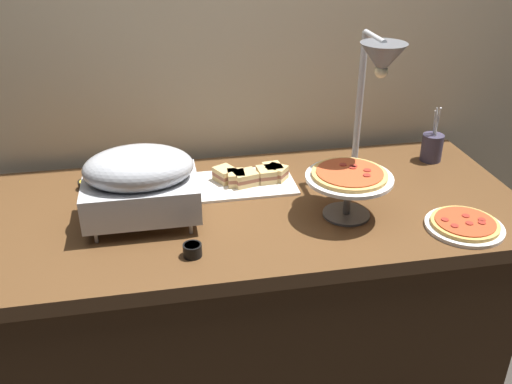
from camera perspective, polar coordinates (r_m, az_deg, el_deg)
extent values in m
plane|color=#38332D|center=(2.41, -0.34, -17.32)|extent=(8.00, 8.00, 0.00)
cube|color=#C6B593|center=(2.25, -2.80, 14.75)|extent=(4.40, 0.04, 2.40)
cube|color=brown|center=(1.96, -0.39, -1.97)|extent=(1.90, 0.84, 0.05)
cube|color=#3C2715|center=(2.17, -0.36, -10.70)|extent=(1.75, 0.74, 0.71)
cylinder|color=#B7BABF|center=(1.80, -15.91, -4.38)|extent=(0.01, 0.01, 0.04)
cylinder|color=#B7BABF|center=(1.79, -6.63, -3.60)|extent=(0.01, 0.01, 0.04)
cylinder|color=#B7BABF|center=(1.98, -15.56, -1.31)|extent=(0.01, 0.01, 0.04)
cylinder|color=#B7BABF|center=(1.97, -7.13, -0.58)|extent=(0.01, 0.01, 0.04)
cube|color=#B7BABF|center=(1.84, -11.54, -0.35)|extent=(0.36, 0.25, 0.11)
ellipsoid|color=#B7BABF|center=(1.80, -11.83, 2.41)|extent=(0.35, 0.24, 0.13)
cylinder|color=#B7BABF|center=(2.17, 9.80, 1.68)|extent=(0.14, 0.14, 0.01)
cylinder|color=#B7BABF|center=(2.07, 10.41, 8.45)|extent=(0.02, 0.02, 0.53)
cylinder|color=#B7BABF|center=(1.93, 11.94, 15.10)|extent=(0.02, 0.16, 0.02)
cone|color=#595B60|center=(1.86, 12.70, 13.03)|extent=(0.15, 0.15, 0.10)
sphere|color=#F9EAB2|center=(1.88, 12.58, 11.85)|extent=(0.04, 0.04, 0.04)
cylinder|color=white|center=(1.93, 20.36, -3.32)|extent=(0.25, 0.25, 0.01)
cylinder|color=gold|center=(1.92, 20.42, -3.02)|extent=(0.22, 0.22, 0.01)
cylinder|color=#AD3D1E|center=(1.92, 20.46, -2.81)|extent=(0.19, 0.19, 0.00)
cylinder|color=maroon|center=(1.95, 20.50, -2.28)|extent=(0.02, 0.02, 0.00)
cylinder|color=maroon|center=(1.94, 21.92, -2.61)|extent=(0.02, 0.02, 0.00)
cylinder|color=maroon|center=(1.88, 19.49, -3.25)|extent=(0.02, 0.02, 0.00)
cylinder|color=maroon|center=(1.90, 18.60, -2.67)|extent=(0.02, 0.02, 0.00)
cylinder|color=maroon|center=(1.93, 21.93, -2.90)|extent=(0.02, 0.02, 0.00)
cylinder|color=maroon|center=(1.91, 20.83, -2.98)|extent=(0.02, 0.02, 0.00)
cylinder|color=#595B60|center=(1.88, 9.26, -0.55)|extent=(0.02, 0.02, 0.13)
cylinder|color=#595B60|center=(1.91, 9.12, -2.21)|extent=(0.16, 0.16, 0.01)
cylinder|color=white|center=(1.85, 9.43, 1.43)|extent=(0.29, 0.29, 0.01)
cylinder|color=#DBA856|center=(1.84, 9.46, 1.77)|extent=(0.25, 0.25, 0.01)
cylinder|color=#B74723|center=(1.84, 9.48, 1.99)|extent=(0.22, 0.22, 0.00)
cylinder|color=maroon|center=(1.85, 11.22, 2.17)|extent=(0.02, 0.02, 0.00)
cylinder|color=maroon|center=(1.88, 9.87, 2.61)|extent=(0.02, 0.02, 0.00)
cylinder|color=maroon|center=(1.86, 9.77, 2.46)|extent=(0.02, 0.02, 0.00)
cylinder|color=maroon|center=(1.82, 11.16, 1.67)|extent=(0.02, 0.02, 0.00)
cylinder|color=maroon|center=(1.88, 8.81, 2.75)|extent=(0.02, 0.02, 0.00)
cube|color=white|center=(2.08, -1.20, 0.87)|extent=(0.37, 0.24, 0.01)
cube|color=tan|center=(2.06, -1.15, 1.01)|extent=(0.10, 0.09, 0.02)
cube|color=brown|center=(2.05, -1.15, 1.41)|extent=(0.10, 0.09, 0.01)
cube|color=tan|center=(2.05, -1.16, 1.81)|extent=(0.10, 0.09, 0.02)
cube|color=tan|center=(2.06, -2.03, 1.02)|extent=(0.07, 0.08, 0.02)
cube|color=brown|center=(2.06, -2.04, 1.42)|extent=(0.07, 0.08, 0.01)
cube|color=tan|center=(2.05, -2.04, 1.82)|extent=(0.07, 0.08, 0.02)
cube|color=tan|center=(2.11, 1.70, 1.74)|extent=(0.07, 0.08, 0.02)
cube|color=brown|center=(2.11, 1.71, 2.13)|extent=(0.07, 0.08, 0.01)
cube|color=tan|center=(2.10, 1.72, 2.53)|extent=(0.07, 0.08, 0.02)
cube|color=tan|center=(2.09, 1.05, 1.38)|extent=(0.07, 0.08, 0.02)
cube|color=brown|center=(2.08, 1.06, 1.78)|extent=(0.07, 0.08, 0.01)
cube|color=tan|center=(2.07, 1.06, 2.17)|extent=(0.07, 0.08, 0.02)
cube|color=tan|center=(2.09, -3.14, 1.40)|extent=(0.09, 0.10, 0.02)
cube|color=brown|center=(2.08, -3.15, 1.79)|extent=(0.09, 0.10, 0.01)
cube|color=tan|center=(2.08, -3.16, 2.19)|extent=(0.09, 0.10, 0.02)
cube|color=tan|center=(2.10, 2.10, 1.58)|extent=(0.09, 0.09, 0.02)
cube|color=brown|center=(2.10, 2.11, 1.97)|extent=(0.09, 0.09, 0.01)
cube|color=tan|center=(2.09, 2.12, 2.36)|extent=(0.09, 0.09, 0.02)
cylinder|color=black|center=(1.68, -6.46, -5.88)|extent=(0.06, 0.06, 0.04)
cylinder|color=maroon|center=(1.67, -6.49, -5.41)|extent=(0.05, 0.05, 0.01)
cylinder|color=black|center=(2.14, -16.83, 0.72)|extent=(0.06, 0.06, 0.03)
cylinder|color=gold|center=(2.14, -16.87, 1.01)|extent=(0.05, 0.05, 0.01)
cylinder|color=#383347|center=(2.37, 17.40, 4.32)|extent=(0.08, 0.08, 0.11)
cylinder|color=#B7BABF|center=(2.33, 17.77, 5.85)|extent=(0.01, 0.04, 0.19)
cylinder|color=#B7BABF|center=(2.35, 17.78, 6.06)|extent=(0.01, 0.04, 0.19)
cylinder|color=#B7BABF|center=(2.36, 17.59, 5.91)|extent=(0.02, 0.01, 0.17)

